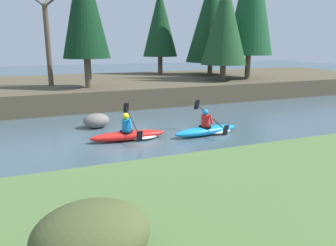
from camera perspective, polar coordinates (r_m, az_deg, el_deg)
name	(u,v)px	position (r m, az deg, el deg)	size (l,w,h in m)	color
ground_plane	(115,141)	(11.89, -9.24, -3.08)	(90.00, 90.00, 0.00)	#425660
riverbank_near	(215,245)	(5.60, 8.13, -20.23)	(44.00, 6.93, 0.57)	#56753D
riverbank_far	(79,90)	(21.66, -15.30, 5.63)	(44.00, 10.34, 1.07)	brown
conifer_tree_left	(84,3)	(18.26, -14.42, 19.57)	(2.47, 2.47, 7.12)	brown
conifer_tree_mid_left	(160,22)	(26.09, -1.41, 17.14)	(2.66, 2.66, 6.48)	brown
conifer_tree_centre	(225,22)	(21.57, 9.86, 16.93)	(2.89, 2.89, 6.23)	brown
conifer_tree_mid_right	(211,17)	(25.54, 7.58, 17.78)	(3.71, 3.71, 7.44)	brown
bare_tree_mid_downstream	(48,35)	(19.79, -20.23, 14.15)	(3.24, 3.21, 5.86)	brown
shrub_clump_third	(92,235)	(4.58, -13.18, -18.46)	(1.54, 1.28, 0.83)	#4C562D
kayaker_lead	(209,129)	(12.59, 7.08, -1.12)	(2.79, 2.07, 1.20)	#1993D6
kayaker_middle	(131,134)	(11.88, -6.48, -2.00)	(2.78, 2.07, 1.20)	red
boulder_midstream	(96,121)	(13.79, -12.37, 0.42)	(1.07, 0.83, 0.60)	slate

